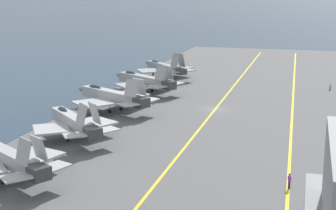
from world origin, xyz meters
name	(u,v)px	position (x,y,z in m)	size (l,w,h in m)	color
ground_plane	(215,111)	(0.00, 0.00, 0.00)	(2000.00, 2000.00, 0.00)	#23384C
carrier_deck	(215,110)	(0.00, 0.00, 0.20)	(177.40, 47.32, 0.40)	#565659
deck_stripe_foul_line	(292,114)	(0.00, -13.01, 0.40)	(159.66, 0.36, 0.01)	yellow
deck_stripe_centerline	(215,109)	(0.00, 0.00, 0.40)	(159.66, 0.36, 0.01)	yellow
parked_jet_nearest	(8,158)	(-38.56, 16.11, 2.92)	(12.73, 15.58, 6.00)	#9EA3A8
parked_jet_second	(73,122)	(-22.46, 16.01, 2.84)	(14.02, 14.65, 6.17)	#A8AAAF
parked_jet_third	(111,96)	(-5.96, 16.87, 3.00)	(14.25, 17.18, 6.25)	#A8AAAF
parked_jet_fourth	(144,80)	(10.39, 16.43, 2.83)	(13.19, 16.80, 5.96)	#93999E
parked_jet_fifth	(165,67)	(26.76, 16.78, 2.92)	(14.12, 15.01, 6.40)	gray
crew_white_vest	(330,85)	(23.03, -19.67, 1.36)	(0.32, 0.42, 1.75)	#4C473D
crew_purple_vest	(289,180)	(-33.05, -14.02, 1.36)	(0.44, 0.37, 1.74)	#232328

